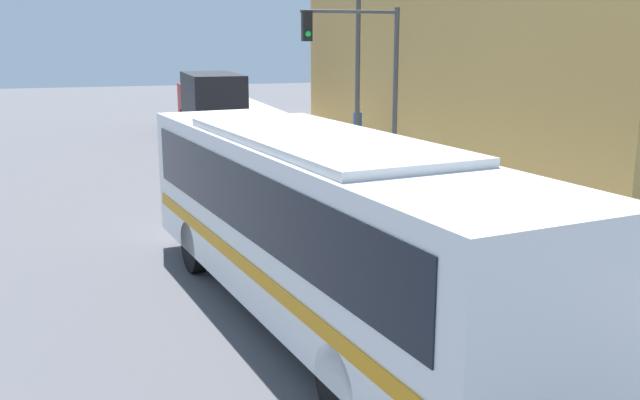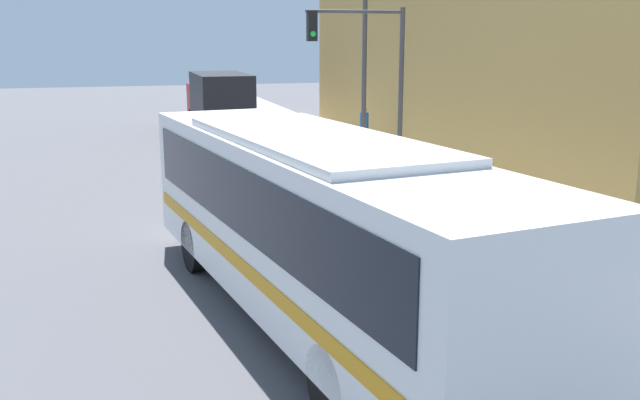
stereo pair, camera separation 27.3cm
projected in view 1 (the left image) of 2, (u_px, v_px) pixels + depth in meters
ground_plane at (346, 300)px, 12.86m from camera, size 120.00×120.00×0.00m
sidewalk at (320, 137)px, 33.11m from camera, size 2.45×70.00×0.14m
city_bus at (316, 215)px, 11.49m from camera, size 4.06×11.29×3.15m
delivery_truck at (210, 100)px, 35.21m from camera, size 2.41×7.74×2.92m
fire_hydrant at (452, 191)px, 19.55m from camera, size 0.20×0.27×0.74m
traffic_light_pole at (364, 62)px, 22.66m from camera, size 3.28×0.35×5.41m
parking_meter at (415, 156)px, 21.74m from camera, size 0.14×0.14×1.39m
street_lamp at (351, 28)px, 26.23m from camera, size 2.56×0.28×8.24m
pedestrian_near_corner at (357, 129)px, 28.31m from camera, size 0.34×0.34×1.82m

